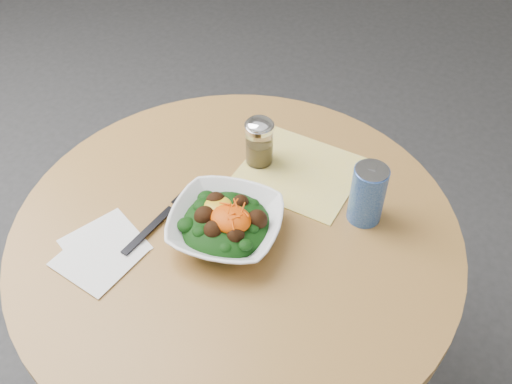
# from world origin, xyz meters

# --- Properties ---
(table) EXTENTS (0.90, 0.90, 0.75)m
(table) POSITION_xyz_m (0.00, 0.00, 0.55)
(table) COLOR black
(table) RESTS_ON ground
(cloth_napkin) EXTENTS (0.25, 0.23, 0.00)m
(cloth_napkin) POSITION_xyz_m (0.05, 0.21, 0.75)
(cloth_napkin) COLOR yellow
(cloth_napkin) RESTS_ON table
(paper_napkins) EXTENTS (0.18, 0.20, 0.00)m
(paper_napkins) POSITION_xyz_m (-0.20, -0.17, 0.75)
(paper_napkins) COLOR white
(paper_napkins) RESTS_ON table
(salad_bowl) EXTENTS (0.26, 0.26, 0.08)m
(salad_bowl) POSITION_xyz_m (-0.01, -0.02, 0.78)
(salad_bowl) COLOR white
(salad_bowl) RESTS_ON table
(fork) EXTENTS (0.05, 0.23, 0.00)m
(fork) POSITION_xyz_m (-0.14, -0.04, 0.76)
(fork) COLOR black
(fork) RESTS_ON table
(spice_shaker) EXTENTS (0.06, 0.06, 0.11)m
(spice_shaker) POSITION_xyz_m (-0.05, 0.20, 0.81)
(spice_shaker) COLOR silver
(spice_shaker) RESTS_ON table
(beverage_can) EXTENTS (0.07, 0.07, 0.13)m
(beverage_can) POSITION_xyz_m (0.22, 0.15, 0.82)
(beverage_can) COLOR navy
(beverage_can) RESTS_ON table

